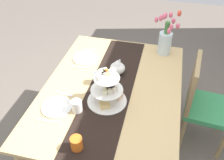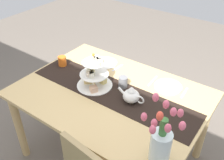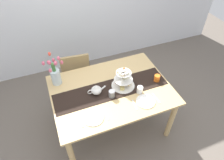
# 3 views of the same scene
# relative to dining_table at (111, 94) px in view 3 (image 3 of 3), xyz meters

# --- Properties ---
(ground_plane) EXTENTS (8.00, 8.00, 0.00)m
(ground_plane) POSITION_rel_dining_table_xyz_m (0.00, 0.00, -0.66)
(ground_plane) COLOR #6B6056
(dining_table) EXTENTS (1.51, 1.09, 0.77)m
(dining_table) POSITION_rel_dining_table_xyz_m (0.00, 0.00, 0.00)
(dining_table) COLOR tan
(dining_table) RESTS_ON ground_plane
(chair_left) EXTENTS (0.46, 0.46, 0.91)m
(chair_left) POSITION_rel_dining_table_xyz_m (-0.30, 0.77, -0.16)
(chair_left) COLOR #9C8254
(chair_left) RESTS_ON ground_plane
(table_runner) EXTENTS (1.47, 0.35, 0.00)m
(table_runner) POSITION_rel_dining_table_xyz_m (0.00, -0.01, 0.10)
(table_runner) COLOR black
(table_runner) RESTS_ON dining_table
(tiered_cake_stand) EXTENTS (0.30, 0.30, 0.30)m
(tiered_cake_stand) POSITION_rel_dining_table_xyz_m (0.16, 0.00, 0.21)
(tiered_cake_stand) COLOR beige
(tiered_cake_stand) RESTS_ON table_runner
(teapot) EXTENTS (0.24, 0.13, 0.14)m
(teapot) POSITION_rel_dining_table_xyz_m (-0.20, 0.00, 0.16)
(teapot) COLOR white
(teapot) RESTS_ON table_runner
(tulip_vase) EXTENTS (0.25, 0.23, 0.44)m
(tulip_vase) POSITION_rel_dining_table_xyz_m (-0.62, 0.36, 0.26)
(tulip_vase) COLOR silver
(tulip_vase) RESTS_ON dining_table
(dinner_plate_left) EXTENTS (0.23, 0.23, 0.01)m
(dinner_plate_left) POSITION_rel_dining_table_xyz_m (-0.35, -0.34, 0.11)
(dinner_plate_left) COLOR white
(dinner_plate_left) RESTS_ON dining_table
(fork_left) EXTENTS (0.03, 0.15, 0.01)m
(fork_left) POSITION_rel_dining_table_xyz_m (-0.49, -0.34, 0.10)
(fork_left) COLOR silver
(fork_left) RESTS_ON dining_table
(knife_left) EXTENTS (0.02, 0.17, 0.01)m
(knife_left) POSITION_rel_dining_table_xyz_m (-0.20, -0.34, 0.10)
(knife_left) COLOR silver
(knife_left) RESTS_ON dining_table
(dinner_plate_right) EXTENTS (0.23, 0.23, 0.01)m
(dinner_plate_right) POSITION_rel_dining_table_xyz_m (0.31, -0.34, 0.11)
(dinner_plate_right) COLOR white
(dinner_plate_right) RESTS_ON dining_table
(fork_right) EXTENTS (0.03, 0.15, 0.01)m
(fork_right) POSITION_rel_dining_table_xyz_m (0.17, -0.34, 0.10)
(fork_right) COLOR silver
(fork_right) RESTS_ON dining_table
(knife_right) EXTENTS (0.02, 0.17, 0.01)m
(knife_right) POSITION_rel_dining_table_xyz_m (0.46, -0.34, 0.10)
(knife_right) COLOR silver
(knife_right) RESTS_ON dining_table
(mug_grey) EXTENTS (0.08, 0.08, 0.09)m
(mug_grey) POSITION_rel_dining_table_xyz_m (-0.04, -0.12, 0.15)
(mug_grey) COLOR slate
(mug_grey) RESTS_ON table_runner
(mug_white_text) EXTENTS (0.08, 0.08, 0.09)m
(mug_white_text) POSITION_rel_dining_table_xyz_m (0.31, -0.18, 0.15)
(mug_white_text) COLOR white
(mug_white_text) RESTS_ON dining_table
(mug_orange) EXTENTS (0.08, 0.08, 0.09)m
(mug_orange) POSITION_rel_dining_table_xyz_m (0.62, -0.08, 0.15)
(mug_orange) COLOR orange
(mug_orange) RESTS_ON dining_table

